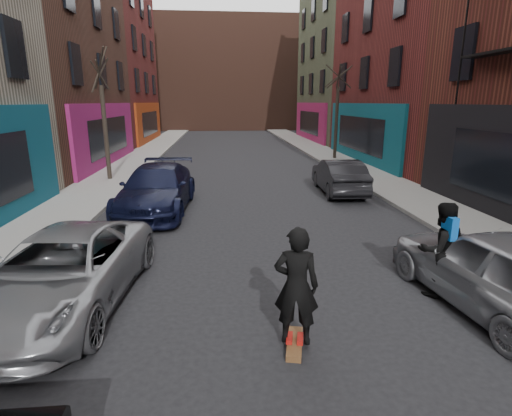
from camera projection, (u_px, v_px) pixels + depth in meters
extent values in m
cube|color=gray|center=(151.00, 150.00, 30.12)|extent=(2.50, 84.00, 0.13)
cube|color=gray|center=(314.00, 148.00, 31.20)|extent=(2.50, 84.00, 0.13)
cube|color=#47281E|center=(226.00, 76.00, 53.90)|extent=(40.00, 10.00, 14.00)
imported|color=gray|center=(63.00, 271.00, 7.10)|extent=(2.63, 4.99, 1.34)
imported|color=black|center=(157.00, 189.00, 13.37)|extent=(2.40, 5.36, 1.53)
imported|color=gray|center=(497.00, 270.00, 6.93)|extent=(2.27, 4.61, 1.51)
imported|color=black|center=(339.00, 176.00, 16.07)|extent=(1.61, 4.20, 1.37)
cube|color=brown|center=(295.00, 344.00, 6.03)|extent=(0.39, 0.83, 0.10)
imported|color=black|center=(296.00, 286.00, 5.78)|extent=(0.74, 0.57, 1.80)
imported|color=black|center=(440.00, 250.00, 7.44)|extent=(0.94, 0.76, 1.83)
cube|color=#0C51B0|center=(450.00, 228.00, 7.14)|extent=(0.16, 0.31, 0.42)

